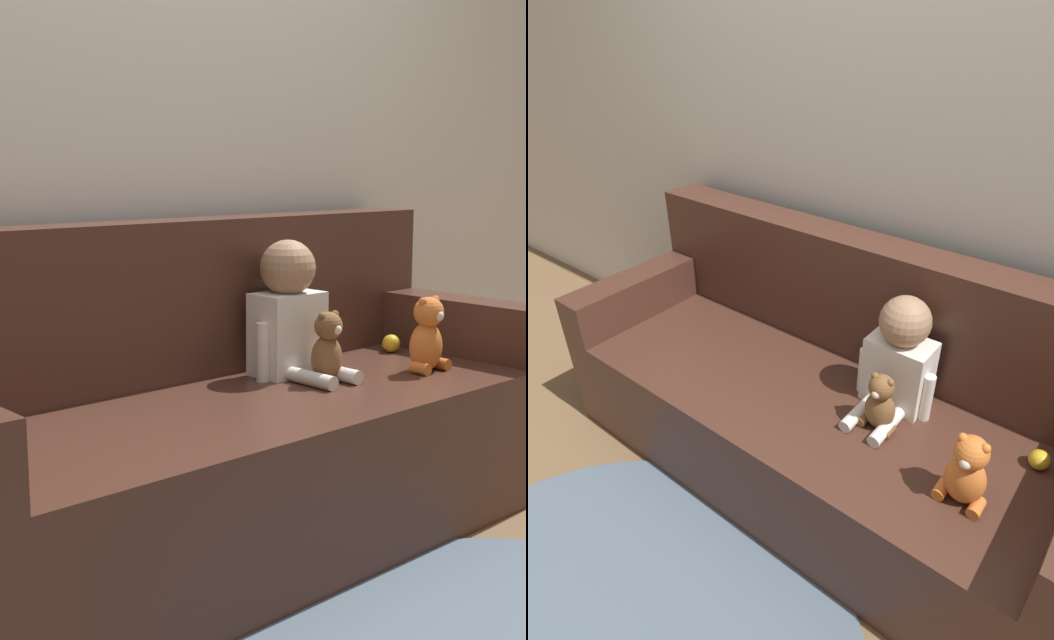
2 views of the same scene
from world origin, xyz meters
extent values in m
plane|color=brown|center=(0.00, 0.00, 0.00)|extent=(12.00, 12.00, 0.00)
cube|color=silver|center=(0.00, 0.50, 1.30)|extent=(8.00, 0.05, 2.60)
cube|color=#47281E|center=(0.00, 0.00, 0.23)|extent=(2.11, 0.82, 0.46)
cube|color=#47281E|center=(0.00, 0.32, 0.71)|extent=(2.11, 0.18, 0.50)
cube|color=#47281E|center=(-0.97, 0.00, 0.56)|extent=(0.16, 0.82, 0.20)
cube|color=white|center=(0.29, 0.12, 0.59)|extent=(0.22, 0.14, 0.26)
sphere|color=#A37A5B|center=(0.29, 0.12, 0.80)|extent=(0.18, 0.18, 0.18)
cylinder|color=white|center=(0.23, -0.05, 0.48)|extent=(0.05, 0.18, 0.05)
cylinder|color=white|center=(0.34, -0.05, 0.48)|extent=(0.05, 0.18, 0.05)
cylinder|color=white|center=(0.16, 0.10, 0.55)|extent=(0.04, 0.04, 0.18)
cylinder|color=white|center=(0.41, 0.10, 0.55)|extent=(0.04, 0.04, 0.18)
ellipsoid|color=brown|center=(0.31, -0.04, 0.53)|extent=(0.11, 0.09, 0.14)
sphere|color=brown|center=(0.31, -0.04, 0.64)|extent=(0.09, 0.09, 0.09)
sphere|color=brown|center=(0.28, -0.04, 0.67)|extent=(0.02, 0.02, 0.02)
sphere|color=brown|center=(0.33, -0.04, 0.67)|extent=(0.02, 0.02, 0.02)
sphere|color=beige|center=(0.31, -0.08, 0.63)|extent=(0.03, 0.03, 0.03)
cylinder|color=brown|center=(0.26, -0.06, 0.48)|extent=(0.04, 0.06, 0.04)
cylinder|color=brown|center=(0.35, -0.06, 0.48)|extent=(0.04, 0.06, 0.04)
ellipsoid|color=orange|center=(0.65, -0.15, 0.54)|extent=(0.12, 0.10, 0.16)
sphere|color=orange|center=(0.65, -0.16, 0.65)|extent=(0.10, 0.10, 0.10)
sphere|color=orange|center=(0.62, -0.16, 0.69)|extent=(0.03, 0.03, 0.03)
sphere|color=orange|center=(0.68, -0.16, 0.69)|extent=(0.03, 0.03, 0.03)
sphere|color=beige|center=(0.65, -0.20, 0.65)|extent=(0.03, 0.03, 0.03)
cylinder|color=orange|center=(0.60, -0.18, 0.48)|extent=(0.04, 0.06, 0.04)
cylinder|color=orange|center=(0.70, -0.18, 0.48)|extent=(0.04, 0.06, 0.04)
sphere|color=gold|center=(0.79, 0.11, 0.49)|extent=(0.06, 0.06, 0.06)
camera|label=1|loc=(-1.64, -1.90, 1.12)|focal=50.00mm
camera|label=2|loc=(0.86, -1.23, 1.68)|focal=28.00mm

